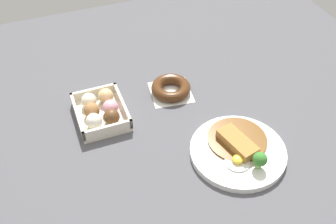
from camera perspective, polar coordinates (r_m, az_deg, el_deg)
name	(u,v)px	position (r m, az deg, el deg)	size (l,w,h in m)	color
ground_plane	(180,144)	(1.08, 1.73, -4.59)	(1.60, 1.60, 0.00)	#4C4C51
curry_plate	(238,150)	(1.06, 10.00, -5.36)	(0.25, 0.25, 0.07)	white
donut_box	(101,111)	(1.15, -9.56, 0.16)	(0.17, 0.14, 0.06)	beige
chocolate_ring_donut	(171,88)	(1.22, 0.41, 3.42)	(0.14, 0.14, 0.03)	white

